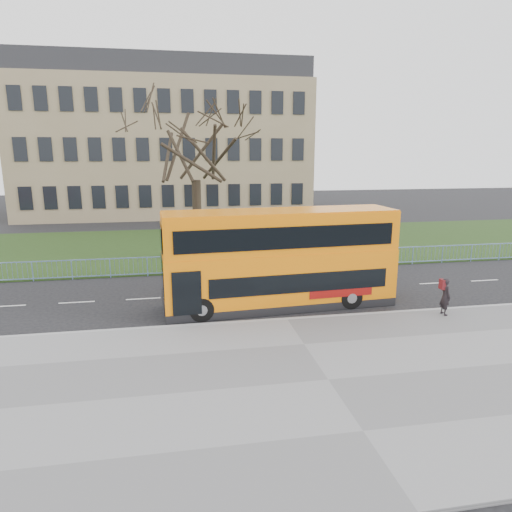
{
  "coord_description": "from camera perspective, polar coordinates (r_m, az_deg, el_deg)",
  "views": [
    {
      "loc": [
        -4.33,
        -18.7,
        6.82
      ],
      "look_at": [
        -0.83,
        1.0,
        2.21
      ],
      "focal_mm": 32.0,
      "sensor_mm": 36.0,
      "label": 1
    }
  ],
  "objects": [
    {
      "name": "bare_tree",
      "position": [
        28.74,
        -7.55,
        11.31
      ],
      "size": [
        8.35,
        8.35,
        11.93
      ],
      "primitive_type": null,
      "color": "black",
      "rests_on": "grass_verge"
    },
    {
      "name": "grass_verge",
      "position": [
        33.97,
        -2.53,
        1.43
      ],
      "size": [
        80.0,
        15.4,
        0.08
      ],
      "primitive_type": "cube",
      "color": "#203413",
      "rests_on": "ground"
    },
    {
      "name": "kerb",
      "position": [
        18.93,
        3.87,
        -7.95
      ],
      "size": [
        80.0,
        0.2,
        0.14
      ],
      "primitive_type": "cube",
      "color": "#949496",
      "rests_on": "ground"
    },
    {
      "name": "civic_building",
      "position": [
        53.71,
        -11.06,
        12.92
      ],
      "size": [
        30.0,
        15.0,
        14.0
      ],
      "primitive_type": "cube",
      "color": "#8E7A5A",
      "rests_on": "ground"
    },
    {
      "name": "yellow_bus",
      "position": [
        20.12,
        3.03,
        -0.05
      ],
      "size": [
        10.35,
        3.07,
        4.28
      ],
      "rotation": [
        0.0,
        0.0,
        0.06
      ],
      "color": "orange",
      "rests_on": "ground"
    },
    {
      "name": "ground",
      "position": [
        20.37,
        2.82,
        -6.61
      ],
      "size": [
        120.0,
        120.0,
        0.0
      ],
      "primitive_type": "plane",
      "color": "black",
      "rests_on": "ground"
    },
    {
      "name": "pavement",
      "position": [
        14.4,
        9.0,
        -15.21
      ],
      "size": [
        80.0,
        10.5,
        0.12
      ],
      "primitive_type": "cube",
      "color": "slate",
      "rests_on": "ground"
    },
    {
      "name": "guard_railing",
      "position": [
        26.42,
        -0.34,
        -0.77
      ],
      "size": [
        40.0,
        0.12,
        1.1
      ],
      "primitive_type": null,
      "color": "#7092C8",
      "rests_on": "ground"
    },
    {
      "name": "pedestrian",
      "position": [
        20.65,
        22.57,
        -4.7
      ],
      "size": [
        0.39,
        0.58,
        1.58
      ],
      "primitive_type": "imported",
      "rotation": [
        0.0,
        0.0,
        1.59
      ],
      "color": "black",
      "rests_on": "pavement"
    }
  ]
}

